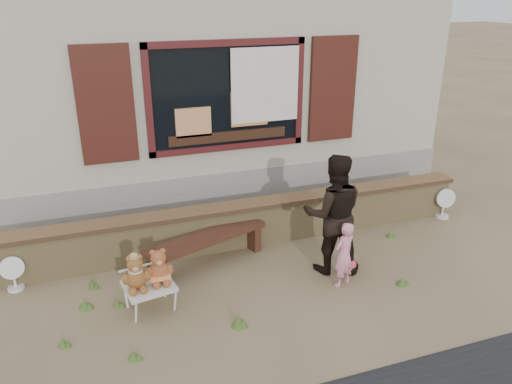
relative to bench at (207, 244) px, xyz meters
name	(u,v)px	position (x,y,z in m)	size (l,w,h in m)	color
ground	(271,276)	(0.73, -0.58, -0.33)	(80.00, 80.00, 0.00)	brown
shopfront	(192,74)	(0.73, 3.91, 1.67)	(8.04, 5.13, 4.00)	gray
brick_wall	(247,223)	(0.73, 0.42, 0.01)	(7.10, 0.36, 0.67)	tan
bench	(207,244)	(0.00, 0.00, 0.00)	(1.81, 0.96, 0.46)	#371D13
folding_chair	(149,287)	(-0.90, -0.78, -0.02)	(0.64, 0.59, 0.35)	beige
teddy_bear_left	(136,271)	(-1.04, -0.81, 0.24)	(0.33, 0.28, 0.45)	brown
teddy_bear_right	(159,265)	(-0.76, -0.76, 0.24)	(0.33, 0.28, 0.45)	brown
child	(344,255)	(1.54, -1.07, 0.11)	(0.33, 0.21, 0.90)	pink
adult	(333,214)	(1.57, -0.66, 0.50)	(0.81, 0.63, 1.67)	black
fan_left	(13,273)	(-2.49, 0.22, -0.09)	(0.31, 0.20, 0.48)	white
fan_right	(444,203)	(4.13, 0.21, -0.07)	(0.33, 0.22, 0.52)	silver
grass_tufts	(220,296)	(-0.06, -0.89, -0.28)	(4.91, 1.64, 0.16)	#3E5923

